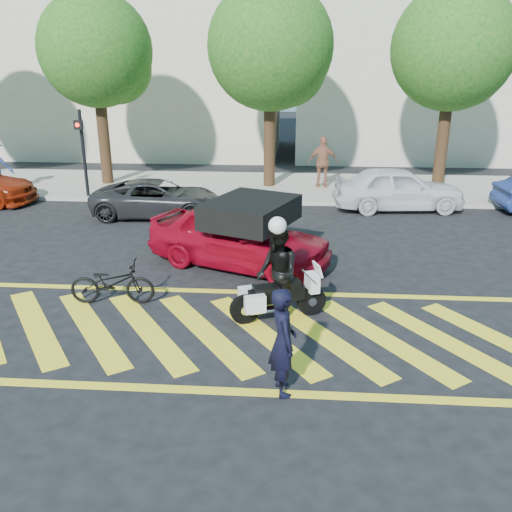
# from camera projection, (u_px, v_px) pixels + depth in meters

# --- Properties ---
(ground) EXTENTS (90.00, 90.00, 0.00)m
(ground) POSITION_uv_depth(u_px,v_px,m) (237.00, 333.00, 10.17)
(ground) COLOR black
(ground) RESTS_ON ground
(sidewalk) EXTENTS (60.00, 5.00, 0.15)m
(sidewalk) POSITION_uv_depth(u_px,v_px,m) (269.00, 187.00, 21.39)
(sidewalk) COLOR #9E998E
(sidewalk) RESTS_ON ground
(crosswalk) EXTENTS (12.33, 4.00, 0.01)m
(crosswalk) POSITION_uv_depth(u_px,v_px,m) (235.00, 333.00, 10.17)
(crosswalk) COLOR yellow
(crosswalk) RESTS_ON ground
(building_left) EXTENTS (16.00, 8.00, 10.00)m
(building_left) POSITION_uv_depth(u_px,v_px,m) (128.00, 55.00, 28.67)
(building_left) COLOR beige
(building_left) RESTS_ON ground
(building_right) EXTENTS (16.00, 8.00, 11.00)m
(building_right) POSITION_uv_depth(u_px,v_px,m) (457.00, 45.00, 27.34)
(building_right) COLOR beige
(building_right) RESTS_ON ground
(tree_left) EXTENTS (4.20, 4.20, 7.26)m
(tree_left) POSITION_uv_depth(u_px,v_px,m) (100.00, 54.00, 20.19)
(tree_left) COLOR black
(tree_left) RESTS_ON ground
(tree_center) EXTENTS (4.60, 4.60, 7.56)m
(tree_center) POSITION_uv_depth(u_px,v_px,m) (274.00, 51.00, 19.71)
(tree_center) COLOR black
(tree_center) RESTS_ON ground
(tree_right) EXTENTS (4.40, 4.40, 7.41)m
(tree_right) POSITION_uv_depth(u_px,v_px,m) (456.00, 53.00, 19.29)
(tree_right) COLOR black
(tree_right) RESTS_ON ground
(signal_pole) EXTENTS (0.28, 0.43, 3.20)m
(signal_pole) POSITION_uv_depth(u_px,v_px,m) (82.00, 147.00, 19.08)
(signal_pole) COLOR black
(signal_pole) RESTS_ON ground
(officer_bike) EXTENTS (0.57, 0.72, 1.73)m
(officer_bike) POSITION_uv_depth(u_px,v_px,m) (283.00, 342.00, 8.11)
(officer_bike) COLOR black
(officer_bike) RESTS_ON ground
(bicycle) EXTENTS (1.79, 0.74, 0.92)m
(bicycle) POSITION_uv_depth(u_px,v_px,m) (112.00, 283.00, 11.27)
(bicycle) COLOR black
(bicycle) RESTS_ON ground
(police_motorcycle) EXTENTS (1.89, 1.01, 0.87)m
(police_motorcycle) POSITION_uv_depth(u_px,v_px,m) (277.00, 297.00, 10.58)
(police_motorcycle) COLOR black
(police_motorcycle) RESTS_ON ground
(officer_moto) EXTENTS (1.01, 1.14, 1.93)m
(officer_moto) POSITION_uv_depth(u_px,v_px,m) (277.00, 273.00, 10.42)
(officer_moto) COLOR black
(officer_moto) RESTS_ON ground
(red_convertible) EXTENTS (4.89, 3.44, 1.55)m
(red_convertible) POSITION_uv_depth(u_px,v_px,m) (239.00, 236.00, 13.21)
(red_convertible) COLOR maroon
(red_convertible) RESTS_ON ground
(parked_mid_left) EXTENTS (4.31, 2.15, 1.17)m
(parked_mid_left) POSITION_uv_depth(u_px,v_px,m) (158.00, 198.00, 17.54)
(parked_mid_left) COLOR black
(parked_mid_left) RESTS_ON ground
(parked_mid_right) EXTENTS (4.43, 2.10, 1.46)m
(parked_mid_right) POSITION_uv_depth(u_px,v_px,m) (398.00, 188.00, 18.23)
(parked_mid_right) COLOR silver
(parked_mid_right) RESTS_ON ground
(pedestrian_right) EXTENTS (1.15, 0.51, 1.94)m
(pedestrian_right) POSITION_uv_depth(u_px,v_px,m) (323.00, 162.00, 20.70)
(pedestrian_right) COLOR #9F6448
(pedestrian_right) RESTS_ON sidewalk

